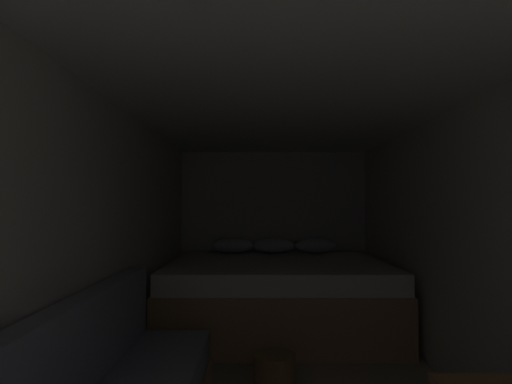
# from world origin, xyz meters

# --- Properties ---
(wall_back) EXTENTS (2.42, 0.05, 1.96)m
(wall_back) POSITION_xyz_m (0.00, 5.09, 0.98)
(wall_back) COLOR silver
(wall_back) RESTS_ON ground
(wall_left) EXTENTS (0.05, 5.54, 1.96)m
(wall_left) POSITION_xyz_m (-1.19, 2.29, 0.98)
(wall_left) COLOR silver
(wall_left) RESTS_ON ground
(wall_right) EXTENTS (0.05, 5.54, 1.96)m
(wall_right) POSITION_xyz_m (1.19, 2.29, 0.98)
(wall_right) COLOR silver
(wall_right) RESTS_ON ground
(ceiling_slab) EXTENTS (2.42, 5.54, 0.05)m
(ceiling_slab) POSITION_xyz_m (0.00, 2.29, 1.98)
(ceiling_slab) COLOR white
(ceiling_slab) RESTS_ON wall_left
(bed) EXTENTS (2.20, 1.85, 0.89)m
(bed) POSITION_xyz_m (0.00, 4.11, 0.36)
(bed) COLOR tan
(bed) RESTS_ON ground
(wicker_basket) EXTENTS (0.30, 0.30, 0.21)m
(wicker_basket) POSITION_xyz_m (-0.09, 2.75, 0.11)
(wicker_basket) COLOR olive
(wicker_basket) RESTS_ON ground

